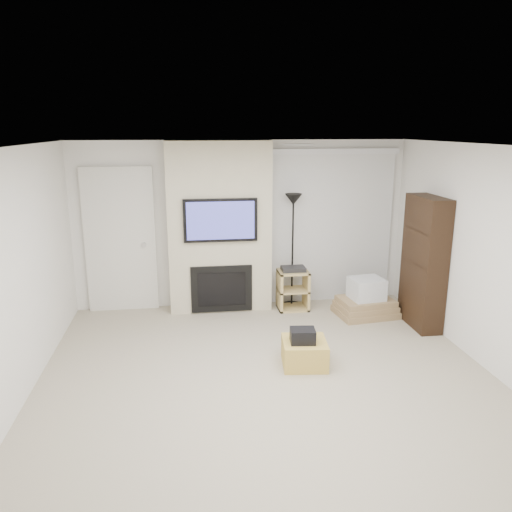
{
  "coord_description": "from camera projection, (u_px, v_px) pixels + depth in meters",
  "views": [
    {
      "loc": [
        -0.83,
        -4.65,
        2.68
      ],
      "look_at": [
        0.0,
        1.2,
        1.15
      ],
      "focal_mm": 35.0,
      "sensor_mm": 36.0,
      "label": 1
    }
  ],
  "objects": [
    {
      "name": "floor",
      "position": [
        272.0,
        390.0,
        5.24
      ],
      "size": [
        5.0,
        5.5,
        0.0
      ],
      "primitive_type": "cube",
      "color": "#ABA088",
      "rests_on": "ground"
    },
    {
      "name": "ceiling",
      "position": [
        274.0,
        147.0,
        4.61
      ],
      "size": [
        5.0,
        5.5,
        0.0
      ],
      "primitive_type": "cube",
      "color": "white",
      "rests_on": "wall_back"
    },
    {
      "name": "wall_back",
      "position": [
        242.0,
        224.0,
        7.56
      ],
      "size": [
        5.0,
        0.0,
        2.5
      ],
      "primitive_type": "cube",
      "rotation": [
        1.57,
        0.0,
        0.0
      ],
      "color": "white",
      "rests_on": "ground"
    },
    {
      "name": "wall_front",
      "position": [
        376.0,
        449.0,
        2.29
      ],
      "size": [
        5.0,
        0.0,
        2.5
      ],
      "primitive_type": "cube",
      "rotation": [
        1.57,
        0.0,
        0.0
      ],
      "color": "white",
      "rests_on": "ground"
    },
    {
      "name": "wall_left",
      "position": [
        5.0,
        287.0,
        4.58
      ],
      "size": [
        0.0,
        5.5,
        2.5
      ],
      "primitive_type": "cube",
      "rotation": [
        1.57,
        0.0,
        1.57
      ],
      "color": "white",
      "rests_on": "ground"
    },
    {
      "name": "wall_right",
      "position": [
        506.0,
        267.0,
        5.26
      ],
      "size": [
        0.0,
        5.5,
        2.5
      ],
      "primitive_type": "cube",
      "rotation": [
        1.57,
        0.0,
        1.57
      ],
      "color": "white",
      "rests_on": "ground"
    },
    {
      "name": "hvac_vent",
      "position": [
        297.0,
        144.0,
        5.43
      ],
      "size": [
        0.35,
        0.18,
        0.01
      ],
      "primitive_type": "cube",
      "color": "silver",
      "rests_on": "ceiling"
    },
    {
      "name": "ottoman",
      "position": [
        304.0,
        353.0,
        5.76
      ],
      "size": [
        0.55,
        0.55,
        0.3
      ],
      "primitive_type": "cube",
      "rotation": [
        0.0,
        0.0,
        -0.11
      ],
      "color": "gold",
      "rests_on": "floor"
    },
    {
      "name": "black_bag",
      "position": [
        303.0,
        336.0,
        5.67
      ],
      "size": [
        0.3,
        0.25,
        0.16
      ],
      "primitive_type": "cube",
      "rotation": [
        0.0,
        0.0,
        -0.11
      ],
      "color": "black",
      "rests_on": "ottoman"
    },
    {
      "name": "fireplace_wall",
      "position": [
        220.0,
        229.0,
        7.31
      ],
      "size": [
        1.5,
        0.47,
        2.5
      ],
      "color": "beige",
      "rests_on": "floor"
    },
    {
      "name": "entry_door",
      "position": [
        121.0,
        241.0,
        7.33
      ],
      "size": [
        1.02,
        0.11,
        2.14
      ],
      "color": "silver",
      "rests_on": "floor"
    },
    {
      "name": "vertical_blinds",
      "position": [
        332.0,
        221.0,
        7.69
      ],
      "size": [
        1.98,
        0.1,
        2.37
      ],
      "color": "silver",
      "rests_on": "floor"
    },
    {
      "name": "floor_lamp",
      "position": [
        293.0,
        219.0,
        7.39
      ],
      "size": [
        0.26,
        0.26,
        1.73
      ],
      "color": "black",
      "rests_on": "floor"
    },
    {
      "name": "av_stand",
      "position": [
        293.0,
        287.0,
        7.5
      ],
      "size": [
        0.45,
        0.38,
        0.66
      ],
      "color": "tan",
      "rests_on": "floor"
    },
    {
      "name": "box_stack",
      "position": [
        366.0,
        301.0,
        7.28
      ],
      "size": [
        0.91,
        0.73,
        0.56
      ],
      "color": "#9E8056",
      "rests_on": "floor"
    },
    {
      "name": "bookshelf",
      "position": [
        424.0,
        263.0,
        6.75
      ],
      "size": [
        0.3,
        0.8,
        1.8
      ],
      "color": "black",
      "rests_on": "floor"
    }
  ]
}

